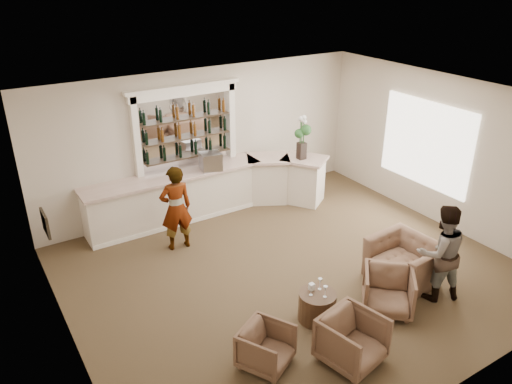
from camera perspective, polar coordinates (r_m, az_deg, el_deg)
ground at (r=9.66m, az=4.12°, el=-9.12°), size 8.00×8.00×0.00m
room_shell at (r=9.21m, az=2.78°, el=5.48°), size 8.04×7.02×3.32m
bar_counter at (r=11.55m, az=-5.20°, el=0.10°), size 5.72×1.80×1.14m
back_bar_alcove at (r=11.24m, az=-7.99°, el=7.23°), size 2.64×0.25×3.00m
cocktail_table at (r=8.45m, az=6.98°, el=-12.83°), size 0.62×0.62×0.50m
sommelier at (r=10.12m, az=-9.13°, el=-1.84°), size 0.69×0.49×1.80m
guest at (r=9.11m, az=20.35°, el=-6.53°), size 1.05×0.94×1.77m
armchair_left at (r=7.55m, az=1.16°, el=-17.31°), size 0.94×0.95×0.64m
armchair_center at (r=7.69m, az=10.93°, el=-16.29°), size 0.98×1.00×0.77m
armchair_right at (r=8.79m, az=14.85°, el=-10.88°), size 1.15×1.16×0.76m
armchair_far at (r=9.65m, az=16.66°, el=-7.52°), size 1.13×1.27×0.78m
espresso_machine at (r=11.18m, az=-5.21°, el=3.51°), size 0.51×0.45×0.40m
flower_vase at (r=11.69m, az=5.30°, el=6.56°), size 0.28×0.28×1.06m
wine_glass_bar_left at (r=11.29m, az=-6.01°, el=3.18°), size 0.07×0.07×0.21m
wine_glass_bar_right at (r=11.45m, az=-4.57°, el=3.56°), size 0.07×0.07×0.21m
wine_glass_tbl_a at (r=8.20m, az=6.31°, el=-11.05°), size 0.07×0.07×0.21m
wine_glass_tbl_b at (r=8.34m, az=7.31°, el=-10.38°), size 0.07×0.07×0.21m
wine_glass_tbl_c at (r=8.18m, az=7.91°, el=-11.22°), size 0.07×0.07×0.21m
napkin_holder at (r=8.34m, az=6.38°, el=-10.70°), size 0.08×0.08×0.12m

